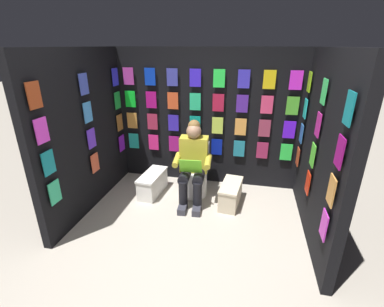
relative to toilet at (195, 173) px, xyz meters
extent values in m
plane|color=#B2A899|center=(-0.10, 1.62, -0.33)|extent=(30.00, 30.00, 0.00)
cube|color=black|center=(-0.10, -0.47, 0.74)|extent=(2.95, 0.10, 2.14)
cube|color=#22B5A5|center=(1.15, -0.39, 0.31)|extent=(0.17, 0.01, 0.26)
cube|color=#E4247C|center=(0.79, -0.39, 0.31)|extent=(0.17, 0.01, 0.26)
cube|color=#99136E|center=(0.44, -0.39, 0.31)|extent=(0.17, 0.01, 0.26)
cube|color=teal|center=(0.08, -0.39, 0.31)|extent=(0.17, 0.01, 0.26)
cube|color=#07199B|center=(-0.27, -0.39, 0.31)|extent=(0.17, 0.01, 0.26)
cube|color=teal|center=(-0.63, -0.39, 0.31)|extent=(0.17, 0.01, 0.26)
cube|color=#9A224E|center=(-0.98, -0.39, 0.31)|extent=(0.17, 0.01, 0.26)
cube|color=#2CDE48|center=(-1.34, -0.39, 0.31)|extent=(0.17, 0.01, 0.26)
cube|color=#D08B3B|center=(1.15, -0.39, 0.67)|extent=(0.17, 0.01, 0.26)
cube|color=#A62748|center=(0.79, -0.39, 0.67)|extent=(0.17, 0.01, 0.26)
cube|color=#3320B6|center=(0.44, -0.39, 0.67)|extent=(0.17, 0.01, 0.26)
cube|color=#0B9382|center=(0.08, -0.39, 0.67)|extent=(0.17, 0.01, 0.26)
cube|color=#C2DD4C|center=(-0.27, -0.39, 0.67)|extent=(0.17, 0.01, 0.26)
cube|color=#EF9B44|center=(-0.63, -0.39, 0.67)|extent=(0.17, 0.01, 0.26)
cube|color=#95334F|center=(-0.98, -0.39, 0.67)|extent=(0.17, 0.01, 0.26)
cube|color=#5F16F1|center=(-1.34, -0.39, 0.67)|extent=(0.17, 0.01, 0.26)
cube|color=#11CA29|center=(1.15, -0.39, 1.02)|extent=(0.17, 0.01, 0.26)
cube|color=#AD1073|center=(0.79, -0.39, 1.02)|extent=(0.17, 0.01, 0.26)
cube|color=#DA4E25|center=(0.44, -0.39, 1.02)|extent=(0.17, 0.01, 0.26)
cube|color=#24C27D|center=(0.08, -0.39, 1.02)|extent=(0.17, 0.01, 0.26)
cube|color=#AF1738|center=(-0.27, -0.39, 1.02)|extent=(0.17, 0.01, 0.26)
cube|color=#4A2098|center=(-0.63, -0.39, 1.02)|extent=(0.17, 0.01, 0.26)
cube|color=#E33A6B|center=(-0.98, -0.39, 1.02)|extent=(0.17, 0.01, 0.26)
cube|color=#4FAA2F|center=(-1.34, -0.39, 1.02)|extent=(0.17, 0.01, 0.26)
cube|color=#AE3594|center=(1.15, -0.39, 1.38)|extent=(0.17, 0.01, 0.26)
cube|color=#0D34C3|center=(0.79, -0.39, 1.38)|extent=(0.17, 0.01, 0.26)
cube|color=#383CA2|center=(0.44, -0.39, 1.38)|extent=(0.17, 0.01, 0.26)
cube|color=#351FDE|center=(0.08, -0.39, 1.38)|extent=(0.17, 0.01, 0.26)
cube|color=#27E747|center=(-0.27, -0.39, 1.38)|extent=(0.17, 0.01, 0.26)
cube|color=#372DC3|center=(-0.63, -0.39, 1.38)|extent=(0.17, 0.01, 0.26)
cube|color=yellow|center=(-0.98, -0.39, 1.38)|extent=(0.17, 0.01, 0.26)
cube|color=#E228EB|center=(-1.34, -0.39, 1.38)|extent=(0.17, 0.01, 0.26)
cube|color=black|center=(-1.57, 0.60, 0.74)|extent=(0.10, 2.04, 2.14)
cube|color=#B73D22|center=(-1.49, -0.23, 0.31)|extent=(0.01, 0.17, 0.26)
cube|color=red|center=(-1.49, 0.60, 0.31)|extent=(0.01, 0.17, 0.26)
cube|color=#C930C0|center=(-1.49, 1.43, 0.31)|extent=(0.01, 0.17, 0.26)
cube|color=#2F6CB7|center=(-1.49, -0.23, 0.67)|extent=(0.01, 0.17, 0.26)
cube|color=#55D437|center=(-1.49, 0.60, 0.67)|extent=(0.01, 0.17, 0.26)
cube|color=gold|center=(-1.49, 1.43, 0.67)|extent=(0.01, 0.17, 0.26)
cube|color=#22C4C8|center=(-1.49, -0.23, 1.02)|extent=(0.01, 0.17, 0.26)
cube|color=#C1248F|center=(-1.49, 0.60, 1.02)|extent=(0.01, 0.17, 0.26)
cube|color=#931171|center=(-1.49, 1.43, 1.02)|extent=(0.01, 0.17, 0.26)
cube|color=#8DDA18|center=(-1.49, -0.23, 1.38)|extent=(0.01, 0.17, 0.26)
cube|color=#38D965|center=(-1.49, 0.60, 1.38)|extent=(0.01, 0.17, 0.26)
cube|color=teal|center=(-1.49, 1.43, 1.38)|extent=(0.01, 0.17, 0.26)
cube|color=black|center=(1.38, 0.60, 0.74)|extent=(0.10, 2.04, 2.14)
cube|color=#30C084|center=(1.29, 1.43, 0.31)|extent=(0.01, 0.17, 0.26)
cube|color=#E75D3B|center=(1.29, 0.60, 0.31)|extent=(0.01, 0.17, 0.26)
cube|color=purple|center=(1.29, -0.23, 0.31)|extent=(0.01, 0.17, 0.26)
cube|color=teal|center=(1.29, 1.43, 0.67)|extent=(0.01, 0.17, 0.26)
cube|color=#6536E8|center=(1.29, 0.60, 0.67)|extent=(0.01, 0.17, 0.26)
cube|color=#925B2B|center=(1.29, -0.23, 0.67)|extent=(0.01, 0.17, 0.26)
cube|color=#E33BD8|center=(1.29, 1.43, 1.02)|extent=(0.01, 0.17, 0.26)
cube|color=#459AEB|center=(1.29, 0.60, 1.02)|extent=(0.01, 0.17, 0.26)
cube|color=#1F8F3C|center=(1.29, -0.23, 1.02)|extent=(0.01, 0.17, 0.26)
cube|color=#9E3C1C|center=(1.29, 1.43, 1.38)|extent=(0.01, 0.17, 0.26)
cube|color=#3F51BB|center=(1.29, 0.60, 1.38)|extent=(0.01, 0.17, 0.26)
cube|color=#262FE7|center=(1.29, -0.23, 1.38)|extent=(0.01, 0.17, 0.26)
cylinder|color=white|center=(-0.01, 0.08, -0.13)|extent=(0.38, 0.38, 0.40)
cylinder|color=white|center=(-0.01, 0.08, 0.09)|extent=(0.41, 0.41, 0.02)
cube|color=white|center=(0.01, -0.18, 0.25)|extent=(0.39, 0.21, 0.36)
cylinder|color=white|center=(0.01, -0.09, 0.25)|extent=(0.39, 0.10, 0.39)
cube|color=gold|center=(-0.01, 0.11, 0.36)|extent=(0.41, 0.25, 0.52)
sphere|color=tan|center=(-0.01, 0.14, 0.71)|extent=(0.21, 0.21, 0.21)
sphere|color=olive|center=(-0.01, 0.11, 0.78)|extent=(0.17, 0.17, 0.17)
cylinder|color=black|center=(-0.12, 0.30, 0.11)|extent=(0.18, 0.41, 0.15)
cylinder|color=black|center=(0.08, 0.31, 0.11)|extent=(0.18, 0.41, 0.15)
cylinder|color=black|center=(-0.13, 0.48, -0.11)|extent=(0.12, 0.12, 0.42)
cylinder|color=black|center=(0.07, 0.49, -0.11)|extent=(0.12, 0.12, 0.42)
cube|color=#33333D|center=(-0.14, 0.54, -0.28)|extent=(0.13, 0.27, 0.09)
cube|color=#33333D|center=(0.06, 0.55, -0.28)|extent=(0.13, 0.27, 0.09)
cylinder|color=gold|center=(-0.24, 0.27, 0.33)|extent=(0.11, 0.31, 0.13)
cylinder|color=gold|center=(0.20, 0.30, 0.33)|extent=(0.11, 0.31, 0.13)
cube|color=#70E029|center=(-0.03, 0.45, 0.32)|extent=(0.31, 0.15, 0.23)
cube|color=white|center=(0.63, 0.17, -0.18)|extent=(0.30, 0.63, 0.30)
cube|color=white|center=(0.63, 0.17, -0.01)|extent=(0.31, 0.65, 0.03)
cube|color=beige|center=(-0.57, 0.23, -0.18)|extent=(0.30, 0.59, 0.29)
cube|color=beige|center=(-0.57, 0.23, -0.02)|extent=(0.32, 0.62, 0.03)
camera|label=1|loc=(-0.75, 3.68, 1.82)|focal=25.38mm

